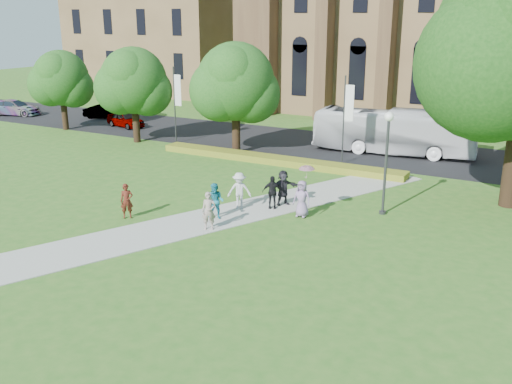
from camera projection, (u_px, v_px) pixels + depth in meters
The scene contains 23 objects.
ground at pixel (189, 228), 27.32m from camera, with size 160.00×160.00×0.00m, color #2D641E.
road at pixel (339, 147), 44.05m from camera, with size 160.00×10.00×0.02m, color black.
footpath at pixel (201, 221), 28.15m from camera, with size 3.20×30.00×0.04m, color #B2B2A8.
flower_hedge at pixel (277, 160), 39.22m from camera, with size 18.00×1.40×0.45m, color #A98621.
building_west at pixel (160, 20), 75.39m from camera, with size 22.00×14.00×18.30m.
streetlamp at pixel (387, 151), 28.33m from camera, with size 0.44×0.44×5.24m.
street_tree_0 at pixel (133, 81), 44.49m from camera, with size 5.20×5.20×7.50m.
street_tree_1 at pixel (236, 82), 40.66m from camera, with size 5.60×5.60×8.05m.
street_tree_2 at pixel (61, 78), 49.58m from camera, with size 4.80×4.80×6.95m.
banner_pole_0 at pixel (345, 115), 38.06m from camera, with size 0.70×0.10×6.00m.
banner_pole_1 at pixel (176, 101), 44.51m from camera, with size 0.70×0.10×6.00m.
tour_coach at pixel (394, 132), 41.53m from camera, with size 2.73×11.66×3.25m, color silver.
car_0 at pixel (125, 119), 51.80m from camera, with size 1.64×4.07×1.39m, color gray.
car_1 at pixel (104, 112), 56.11m from camera, with size 1.38×3.94×1.30m, color gray.
car_2 at pixel (14, 108), 57.99m from camera, with size 2.15×5.29×1.53m, color gray.
pedestrian_0 at pixel (127, 201), 28.39m from camera, with size 0.64×0.42×1.75m, color #4E1C11.
pedestrian_1 at pixel (215, 201), 28.26m from camera, with size 0.88×0.69×1.81m, color teal.
pedestrian_2 at pixel (239, 190), 29.80m from camera, with size 1.24×0.71×1.92m, color #BABABA.
pedestrian_3 at pixel (272, 192), 29.82m from camera, with size 1.02×0.43×1.75m, color black.
pedestrian_4 at pixel (302, 199), 28.55m from camera, with size 0.91×0.59×1.87m, color gray.
pedestrian_5 at pixel (283, 188), 30.30m from camera, with size 1.76×0.56×1.90m, color #232127.
pedestrian_6 at pixel (209, 211), 26.82m from camera, with size 0.67×0.44×1.83m, color gray.
parasol at pixel (307, 174), 28.17m from camera, with size 0.80×0.80×0.70m, color #EFA9B0.
Camera 1 is at (15.13, -20.87, 9.75)m, focal length 40.00 mm.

